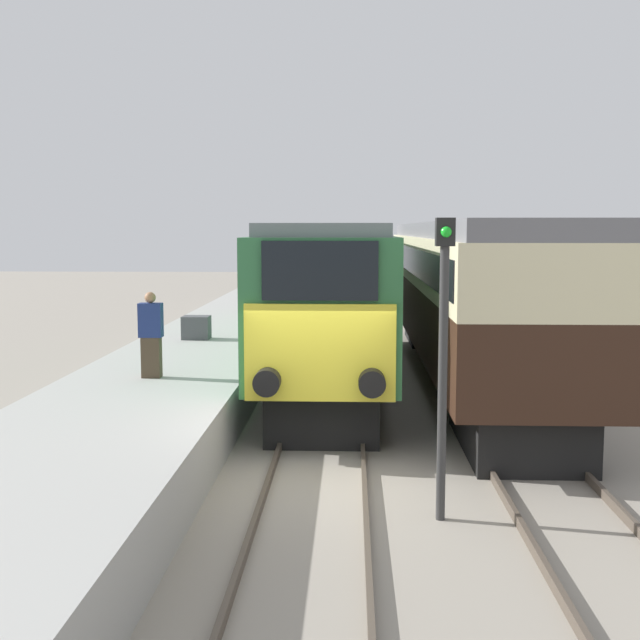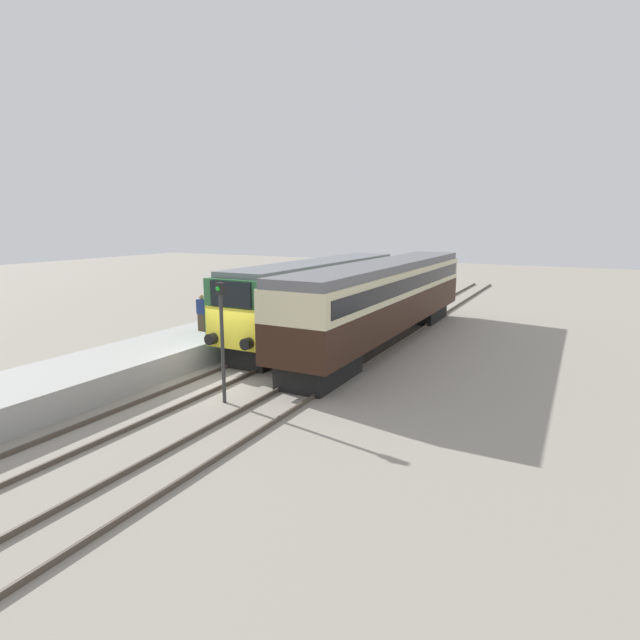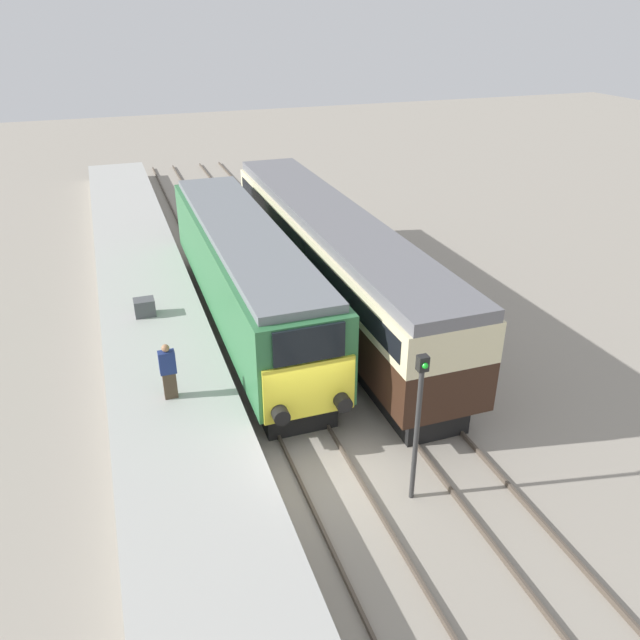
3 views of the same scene
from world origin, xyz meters
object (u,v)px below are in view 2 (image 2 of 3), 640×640
(signal_post, at_px, (222,333))
(luggage_crate, at_px, (266,306))
(locomotive, at_px, (320,295))
(person_on_platform, at_px, (202,313))
(passenger_carriage, at_px, (386,294))

(signal_post, distance_m, luggage_crate, 11.58)
(luggage_crate, bearing_deg, signal_post, -63.03)
(locomotive, distance_m, person_on_platform, 6.10)
(luggage_crate, bearing_deg, passenger_carriage, 0.02)
(luggage_crate, bearing_deg, locomotive, -5.95)
(passenger_carriage, bearing_deg, locomotive, -173.79)
(locomotive, height_order, luggage_crate, locomotive)
(person_on_platform, xyz_separation_m, signal_post, (5.03, -4.82, 0.56))
(locomotive, relative_size, luggage_crate, 21.26)
(locomotive, relative_size, person_on_platform, 9.00)
(signal_post, bearing_deg, person_on_platform, 136.26)
(passenger_carriage, height_order, luggage_crate, passenger_carriage)
(person_on_platform, bearing_deg, signal_post, -43.74)
(locomotive, xyz_separation_m, person_on_platform, (-3.33, -5.09, -0.41))
(locomotive, height_order, passenger_carriage, passenger_carriage)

